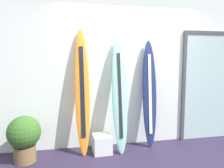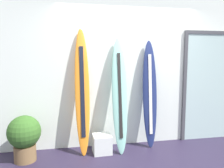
{
  "view_description": "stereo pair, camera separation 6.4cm",
  "coord_description": "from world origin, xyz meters",
  "px_view_note": "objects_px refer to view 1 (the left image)",
  "views": [
    {
      "loc": [
        -1.09,
        -2.57,
        1.57
      ],
      "look_at": [
        -0.36,
        0.95,
        1.16
      ],
      "focal_mm": 34.65,
      "sensor_mm": 36.0,
      "label": 1
    },
    {
      "loc": [
        -1.03,
        -2.59,
        1.57
      ],
      "look_at": [
        -0.36,
        0.95,
        1.16
      ],
      "focal_mm": 34.65,
      "sensor_mm": 36.0,
      "label": 2
    }
  ],
  "objects_px": {
    "surfboard_seafoam": "(120,96)",
    "glass_door": "(207,84)",
    "display_block_left": "(102,144)",
    "surfboard_navy": "(149,95)",
    "surfboard_sunset": "(82,92)",
    "potted_plant": "(24,136)"
  },
  "relations": [
    {
      "from": "surfboard_seafoam",
      "to": "surfboard_navy",
      "type": "distance_m",
      "value": 0.58
    },
    {
      "from": "surfboard_sunset",
      "to": "potted_plant",
      "type": "bearing_deg",
      "value": -170.03
    },
    {
      "from": "potted_plant",
      "to": "glass_door",
      "type": "bearing_deg",
      "value": 6.18
    },
    {
      "from": "surfboard_sunset",
      "to": "potted_plant",
      "type": "distance_m",
      "value": 1.11
    },
    {
      "from": "surfboard_sunset",
      "to": "potted_plant",
      "type": "height_order",
      "value": "surfboard_sunset"
    },
    {
      "from": "display_block_left",
      "to": "surfboard_sunset",
      "type": "bearing_deg",
      "value": 163.95
    },
    {
      "from": "surfboard_sunset",
      "to": "surfboard_navy",
      "type": "bearing_deg",
      "value": 2.37
    },
    {
      "from": "potted_plant",
      "to": "surfboard_sunset",
      "type": "bearing_deg",
      "value": 9.97
    },
    {
      "from": "surfboard_seafoam",
      "to": "surfboard_navy",
      "type": "relative_size",
      "value": 1.02
    },
    {
      "from": "surfboard_navy",
      "to": "glass_door",
      "type": "distance_m",
      "value": 1.29
    },
    {
      "from": "display_block_left",
      "to": "surfboard_navy",
      "type": "bearing_deg",
      "value": 8.95
    },
    {
      "from": "surfboard_seafoam",
      "to": "surfboard_navy",
      "type": "xyz_separation_m",
      "value": [
        0.57,
        0.09,
        -0.02
      ]
    },
    {
      "from": "display_block_left",
      "to": "potted_plant",
      "type": "relative_size",
      "value": 0.44
    },
    {
      "from": "surfboard_navy",
      "to": "glass_door",
      "type": "bearing_deg",
      "value": 7.04
    },
    {
      "from": "surfboard_seafoam",
      "to": "glass_door",
      "type": "distance_m",
      "value": 1.86
    },
    {
      "from": "surfboard_sunset",
      "to": "display_block_left",
      "type": "xyz_separation_m",
      "value": [
        0.31,
        -0.09,
        -0.88
      ]
    },
    {
      "from": "surfboard_seafoam",
      "to": "potted_plant",
      "type": "height_order",
      "value": "surfboard_seafoam"
    },
    {
      "from": "surfboard_seafoam",
      "to": "display_block_left",
      "type": "xyz_separation_m",
      "value": [
        -0.31,
        -0.05,
        -0.81
      ]
    },
    {
      "from": "surfboard_sunset",
      "to": "surfboard_seafoam",
      "type": "xyz_separation_m",
      "value": [
        0.62,
        -0.04,
        -0.07
      ]
    },
    {
      "from": "surfboard_navy",
      "to": "potted_plant",
      "type": "distance_m",
      "value": 2.18
    },
    {
      "from": "glass_door",
      "to": "display_block_left",
      "type": "bearing_deg",
      "value": -172.18
    },
    {
      "from": "surfboard_seafoam",
      "to": "surfboard_navy",
      "type": "height_order",
      "value": "surfboard_seafoam"
    }
  ]
}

